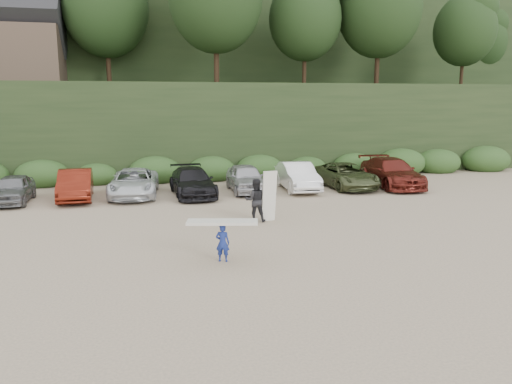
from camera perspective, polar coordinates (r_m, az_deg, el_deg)
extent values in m
plane|color=tan|center=(17.01, -3.22, -6.33)|extent=(120.00, 120.00, 0.00)
cube|color=black|center=(38.21, -8.92, 7.47)|extent=(80.00, 14.00, 6.00)
cube|color=black|center=(56.21, -10.44, 13.44)|extent=(90.00, 30.00, 16.00)
ellipsoid|color=black|center=(38.64, -9.28, 19.40)|extent=(66.00, 12.00, 10.00)
cube|color=#2B491E|center=(30.94, -8.81, 2.33)|extent=(46.20, 2.00, 1.20)
cube|color=brown|center=(41.24, -26.73, 13.67)|extent=(8.00, 6.00, 4.00)
imported|color=slate|center=(26.82, -26.02, 0.31)|extent=(1.65, 4.00, 1.36)
imported|color=maroon|center=(26.52, -19.94, 0.79)|extent=(1.86, 4.61, 1.49)
imported|color=silver|center=(26.51, -13.79, 1.03)|extent=(2.70, 5.24, 1.41)
imported|color=black|center=(26.17, -7.29, 1.15)|extent=(2.30, 5.05, 1.43)
imported|color=#B2B1B6|center=(27.09, -1.18, 1.61)|extent=(1.82, 4.40, 1.49)
imported|color=white|center=(27.67, 4.75, 1.80)|extent=(1.82, 4.69, 1.52)
imported|color=#485330|center=(28.75, 10.23, 1.86)|extent=(2.59, 5.13, 1.39)
imported|color=maroon|center=(29.73, 15.20, 2.16)|extent=(2.57, 5.69, 1.62)
imported|color=navy|center=(15.43, -3.83, -5.82)|extent=(0.50, 0.42, 1.18)
cube|color=beige|center=(15.26, -3.86, -3.43)|extent=(2.24, 1.06, 0.09)
imported|color=black|center=(20.32, -0.07, -0.95)|extent=(0.97, 0.81, 1.78)
cube|color=silver|center=(20.32, 1.51, -0.49)|extent=(0.63, 0.40, 2.10)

